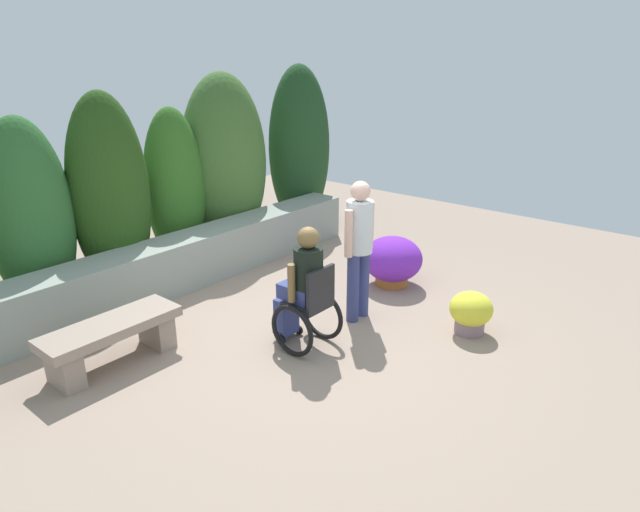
% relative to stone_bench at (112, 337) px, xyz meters
% --- Properties ---
extents(ground_plane, '(12.48, 12.48, 0.00)m').
position_rel_stone_bench_xyz_m(ground_plane, '(1.60, -1.06, -0.30)').
color(ground_plane, gray).
extents(stone_retaining_wall, '(6.14, 0.56, 0.67)m').
position_rel_stone_bench_xyz_m(stone_retaining_wall, '(1.60, 1.09, 0.03)').
color(stone_retaining_wall, gray).
rests_on(stone_retaining_wall, ground).
extents(hedge_backdrop, '(6.91, 1.05, 2.76)m').
position_rel_stone_bench_xyz_m(hedge_backdrop, '(2.19, 1.77, 0.99)').
color(hedge_backdrop, '#355D19').
rests_on(hedge_backdrop, ground).
extents(stone_bench, '(1.36, 0.48, 0.46)m').
position_rel_stone_bench_xyz_m(stone_bench, '(0.00, 0.00, 0.00)').
color(stone_bench, gray).
rests_on(stone_bench, ground).
extents(person_in_wheelchair, '(0.53, 0.66, 1.33)m').
position_rel_stone_bench_xyz_m(person_in_wheelchair, '(1.49, -1.22, 0.32)').
color(person_in_wheelchair, black).
rests_on(person_in_wheelchair, ground).
extents(person_standing_companion, '(0.49, 0.30, 1.63)m').
position_rel_stone_bench_xyz_m(person_standing_companion, '(2.38, -1.26, 0.64)').
color(person_standing_companion, navy).
rests_on(person_standing_companion, ground).
extents(flower_pot_purple_near, '(0.47, 0.47, 0.48)m').
position_rel_stone_bench_xyz_m(flower_pot_purple_near, '(2.88, -2.44, -0.05)').
color(flower_pot_purple_near, gray).
rests_on(flower_pot_purple_near, ground).
extents(flower_pot_terracotta_by_wall, '(0.79, 0.79, 0.66)m').
position_rel_stone_bench_xyz_m(flower_pot_terracotta_by_wall, '(3.48, -1.03, 0.03)').
color(flower_pot_terracotta_by_wall, '#AA6129').
rests_on(flower_pot_terracotta_by_wall, ground).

